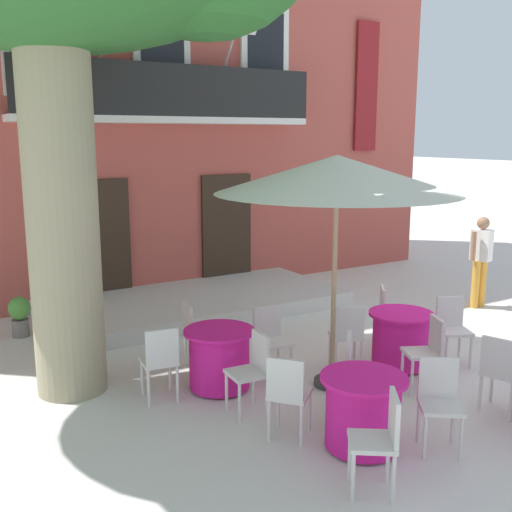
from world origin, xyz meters
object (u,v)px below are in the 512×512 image
(cafe_chair_middle_0, at_px, (389,313))
(cafe_umbrella, at_px, (337,175))
(cafe_chair_near_tree_2, at_px, (270,337))
(cafe_chair_middle_3, at_px, (452,325))
(cafe_table_near_tree, at_px, (219,358))
(cafe_chair_far_side_1, at_px, (501,369))
(cafe_chair_near_tree_1, at_px, (253,367))
(cafe_chair_front_3, at_px, (381,436))
(cafe_table_middle, at_px, (400,339))
(pedestrian_near_entrance, at_px, (481,257))
(cafe_chair_front_2, at_px, (288,391))
(cafe_chair_middle_1, at_px, (347,333))
(cafe_chair_near_tree_3, at_px, (195,330))
(cafe_chair_near_tree_0, at_px, (160,358))
(cafe_chair_front_1, at_px, (358,369))
(cafe_chair_middle_2, at_px, (428,348))
(ground_planter_left, at_px, (20,314))
(cafe_chair_front_0, at_px, (439,398))
(cafe_table_front, at_px, (363,411))

(cafe_chair_middle_0, height_order, cafe_umbrella, cafe_umbrella)
(cafe_chair_near_tree_2, height_order, cafe_chair_middle_3, same)
(cafe_table_near_tree, distance_m, cafe_chair_far_side_1, 3.24)
(cafe_chair_near_tree_1, distance_m, cafe_chair_front_3, 1.92)
(cafe_chair_middle_0, distance_m, cafe_chair_far_side_1, 2.30)
(cafe_table_middle, height_order, cafe_umbrella, cafe_umbrella)
(pedestrian_near_entrance, bearing_deg, cafe_table_middle, -157.08)
(cafe_chair_front_2, distance_m, cafe_chair_front_3, 1.19)
(cafe_chair_middle_0, distance_m, cafe_chair_middle_1, 1.17)
(cafe_chair_front_2, bearing_deg, cafe_chair_near_tree_2, 63.47)
(cafe_chair_near_tree_3, distance_m, cafe_umbrella, 2.78)
(cafe_chair_near_tree_0, relative_size, cafe_chair_front_1, 1.00)
(cafe_chair_middle_2, xyz_separation_m, ground_planter_left, (-3.88, 4.69, -0.17))
(cafe_chair_front_2, xyz_separation_m, cafe_chair_far_side_1, (2.35, -0.74, 0.00))
(cafe_table_near_tree, distance_m, cafe_chair_near_tree_3, 0.77)
(cafe_chair_middle_1, distance_m, cafe_chair_front_0, 2.09)
(cafe_chair_front_3, distance_m, cafe_chair_far_side_1, 2.22)
(cafe_chair_near_tree_2, xyz_separation_m, cafe_chair_middle_3, (2.37, -0.89, 0.00))
(cafe_umbrella, bearing_deg, cafe_chair_near_tree_1, -174.47)
(cafe_chair_front_1, bearing_deg, cafe_chair_near_tree_3, 113.75)
(cafe_chair_middle_0, relative_size, cafe_umbrella, 0.31)
(cafe_chair_middle_0, distance_m, cafe_umbrella, 2.68)
(pedestrian_near_entrance, bearing_deg, cafe_chair_near_tree_1, -164.97)
(cafe_table_near_tree, height_order, cafe_chair_near_tree_1, cafe_chair_near_tree_1)
(cafe_chair_near_tree_2, bearing_deg, cafe_chair_near_tree_0, 179.45)
(cafe_chair_near_tree_2, xyz_separation_m, cafe_chair_front_3, (-0.58, -2.69, 0.00))
(cafe_table_near_tree, distance_m, cafe_table_middle, 2.49)
(ground_planter_left, bearing_deg, cafe_chair_front_3, -72.56)
(cafe_chair_front_1, bearing_deg, cafe_chair_near_tree_0, 140.35)
(cafe_chair_middle_0, height_order, cafe_chair_front_2, same)
(cafe_chair_middle_2, bearing_deg, cafe_chair_middle_0, 64.54)
(cafe_chair_middle_3, distance_m, pedestrian_near_entrance, 3.09)
(cafe_chair_near_tree_1, xyz_separation_m, cafe_chair_front_1, (0.96, -0.66, 0.00))
(cafe_chair_near_tree_0, xyz_separation_m, cafe_chair_middle_0, (3.56, -0.01, 0.00))
(cafe_chair_middle_1, relative_size, cafe_umbrella, 0.31)
(cafe_chair_middle_3, bearing_deg, pedestrian_near_entrance, 32.41)
(cafe_chair_middle_0, bearing_deg, pedestrian_near_entrance, 14.53)
(cafe_chair_middle_3, bearing_deg, cafe_chair_middle_0, 109.67)
(cafe_chair_front_2, relative_size, pedestrian_near_entrance, 0.55)
(cafe_chair_front_0, distance_m, ground_planter_left, 6.45)
(cafe_table_middle, height_order, pedestrian_near_entrance, pedestrian_near_entrance)
(cafe_chair_near_tree_2, bearing_deg, cafe_chair_near_tree_1, -133.31)
(cafe_chair_middle_2, relative_size, cafe_chair_front_1, 1.00)
(cafe_chair_middle_1, bearing_deg, cafe_chair_middle_0, 19.54)
(cafe_chair_front_0, bearing_deg, cafe_chair_far_side_1, 8.18)
(cafe_chair_near_tree_3, bearing_deg, ground_planter_left, 124.08)
(cafe_table_front, height_order, cafe_chair_front_1, cafe_chair_front_1)
(cafe_chair_front_1, relative_size, cafe_chair_front_2, 1.00)
(cafe_chair_far_side_1, bearing_deg, cafe_chair_front_0, -171.82)
(cafe_chair_front_1, bearing_deg, cafe_table_near_tree, 125.04)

